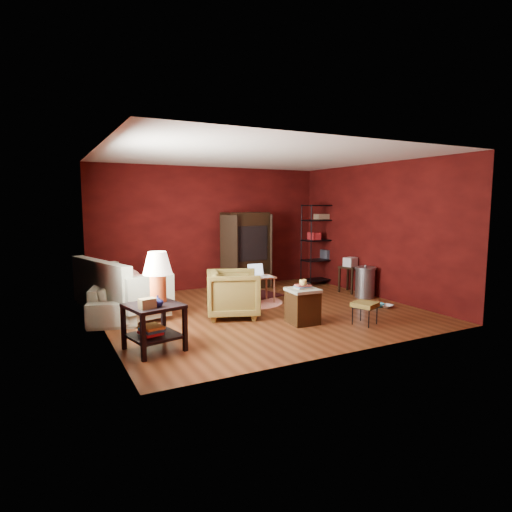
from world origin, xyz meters
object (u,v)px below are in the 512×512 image
(armchair, at_px, (233,291))
(wire_shelving, at_px, (322,241))
(side_table, at_px, (156,291))
(hamper, at_px, (303,305))
(sofa, at_px, (118,292))
(tv_armoire, at_px, (246,249))
(laptop_desk, at_px, (258,279))

(armchair, xyz_separation_m, wire_shelving, (3.21, 1.83, 0.62))
(side_table, xyz_separation_m, wire_shelving, (4.81, 2.85, 0.27))
(hamper, bearing_deg, wire_shelving, 49.29)
(sofa, bearing_deg, tv_armoire, -54.18)
(side_table, relative_size, tv_armoire, 0.75)
(sofa, relative_size, side_table, 1.53)
(hamper, relative_size, tv_armoire, 0.38)
(armchair, distance_m, side_table, 1.93)
(tv_armoire, bearing_deg, side_table, -136.84)
(laptop_desk, bearing_deg, wire_shelving, 27.37)
(side_table, bearing_deg, sofa, 93.91)
(sofa, relative_size, tv_armoire, 1.14)
(tv_armoire, height_order, wire_shelving, wire_shelving)
(tv_armoire, bearing_deg, armchair, -125.43)
(hamper, distance_m, tv_armoire, 3.19)
(armchair, height_order, hamper, armchair)
(laptop_desk, bearing_deg, side_table, -142.39)
(tv_armoire, bearing_deg, hamper, -103.03)
(side_table, relative_size, laptop_desk, 1.74)
(armchair, distance_m, hamper, 1.25)
(armchair, distance_m, tv_armoire, 2.58)
(sofa, distance_m, tv_armoire, 3.29)
(side_table, height_order, hamper, side_table)
(hamper, bearing_deg, armchair, 132.22)
(laptop_desk, relative_size, tv_armoire, 0.43)
(hamper, height_order, laptop_desk, laptop_desk)
(armchair, bearing_deg, tv_armoire, -10.90)
(sofa, bearing_deg, wire_shelving, -65.07)
(sofa, distance_m, hamper, 3.28)
(side_table, height_order, wire_shelving, wire_shelving)
(hamper, height_order, wire_shelving, wire_shelving)
(hamper, relative_size, wire_shelving, 0.35)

